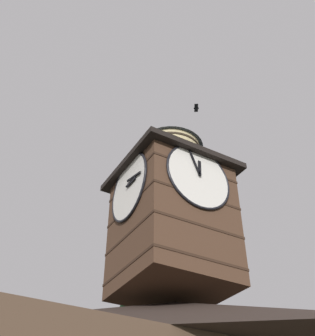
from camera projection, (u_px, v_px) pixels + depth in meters
The scene contains 2 objects.
clock_tower at pixel (172, 210), 18.03m from camera, with size 4.61×4.61×8.24m.
flying_bird_high at pixel (196, 108), 22.03m from camera, with size 0.46×0.57×0.15m.
Camera 1 is at (9.44, 12.30, 2.13)m, focal length 47.02 mm.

